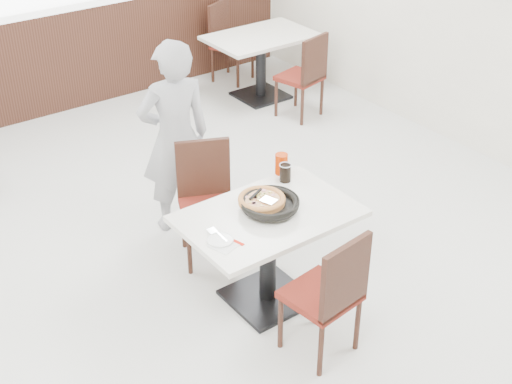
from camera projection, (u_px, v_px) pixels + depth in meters
floor at (239, 258)px, 5.70m from camera, size 7.00×7.00×0.00m
wall_right at (506, 18)px, 6.50m from camera, size 0.04×7.00×2.80m
wainscot_back at (56, 65)px, 7.82m from camera, size 5.90×0.03×1.10m
main_table at (268, 258)px, 5.07m from camera, size 1.30×0.96×0.75m
chair_near at (321, 292)px, 4.59m from camera, size 0.47×0.47×0.95m
chair_far at (208, 206)px, 5.47m from camera, size 0.55×0.55×0.95m
trivet at (267, 206)px, 4.93m from camera, size 0.12×0.12×0.04m
pizza_pan at (270, 206)px, 4.89m from camera, size 0.44×0.44×0.01m
pizza at (262, 201)px, 4.90m from camera, size 0.37×0.37×0.02m
pizza_server at (268, 200)px, 4.85m from camera, size 0.11×0.12×0.00m
napkin at (224, 245)px, 4.56m from camera, size 0.20×0.20×0.00m
side_plate at (220, 240)px, 4.59m from camera, size 0.19×0.19×0.01m
fork at (220, 235)px, 4.62m from camera, size 0.03×0.17×0.00m
cola_glass at (285, 173)px, 5.23m from camera, size 0.09×0.09×0.13m
red_cup at (281, 164)px, 5.32m from camera, size 0.11×0.11×0.16m
diner_person at (175, 138)px, 5.70m from camera, size 0.67×0.51×1.64m
bg_table_right at (261, 67)px, 8.26m from camera, size 1.28×0.92×0.75m
bg_chair_right_near at (300, 75)px, 7.76m from camera, size 0.51×0.51×0.95m
bg_chair_right_far at (232, 43)px, 8.65m from camera, size 0.56×0.56×0.95m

